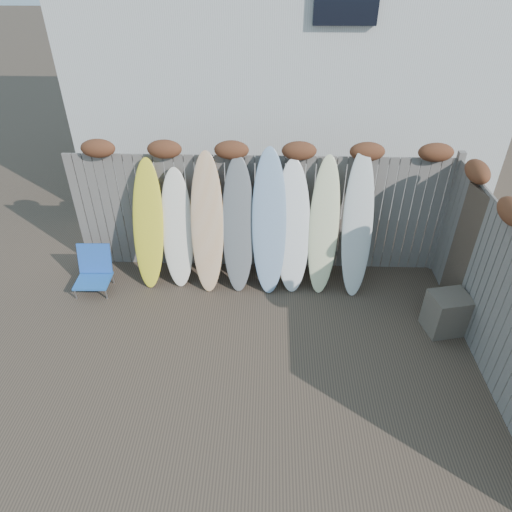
{
  "coord_description": "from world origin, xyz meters",
  "views": [
    {
      "loc": [
        0.17,
        -4.06,
        4.65
      ],
      "look_at": [
        0.0,
        1.2,
        1.0
      ],
      "focal_mm": 32.0,
      "sensor_mm": 36.0,
      "label": 1
    }
  ],
  "objects_px": {
    "lattice_panel": "(478,267)",
    "surfboard_0": "(148,225)",
    "beach_chair": "(94,270)",
    "wooden_crate": "(447,313)"
  },
  "relations": [
    {
      "from": "lattice_panel",
      "to": "surfboard_0",
      "type": "height_order",
      "value": "surfboard_0"
    },
    {
      "from": "beach_chair",
      "to": "lattice_panel",
      "type": "relative_size",
      "value": 0.36
    },
    {
      "from": "lattice_panel",
      "to": "surfboard_0",
      "type": "relative_size",
      "value": 0.94
    },
    {
      "from": "surfboard_0",
      "to": "wooden_crate",
      "type": "bearing_deg",
      "value": -9.78
    },
    {
      "from": "lattice_panel",
      "to": "surfboard_0",
      "type": "bearing_deg",
      "value": 158.41
    },
    {
      "from": "wooden_crate",
      "to": "lattice_panel",
      "type": "height_order",
      "value": "lattice_panel"
    },
    {
      "from": "wooden_crate",
      "to": "surfboard_0",
      "type": "xyz_separation_m",
      "value": [
        -4.43,
        1.12,
        0.7
      ]
    },
    {
      "from": "wooden_crate",
      "to": "surfboard_0",
      "type": "bearing_deg",
      "value": 165.8
    },
    {
      "from": "beach_chair",
      "to": "surfboard_0",
      "type": "distance_m",
      "value": 1.16
    },
    {
      "from": "wooden_crate",
      "to": "lattice_panel",
      "type": "bearing_deg",
      "value": 30.31
    }
  ]
}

